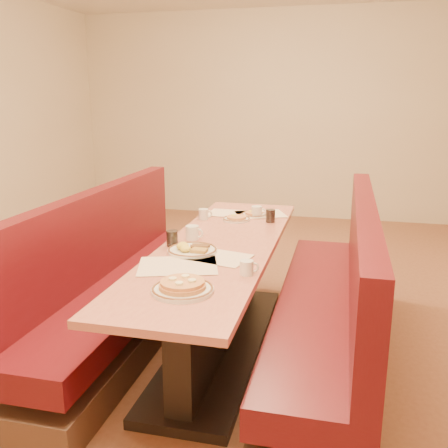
% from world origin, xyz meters
% --- Properties ---
extents(ground, '(8.00, 8.00, 0.00)m').
position_xyz_m(ground, '(0.00, 0.00, 0.00)').
color(ground, '#9E6647').
rests_on(ground, ground).
extents(room_envelope, '(6.04, 8.04, 2.82)m').
position_xyz_m(room_envelope, '(0.00, 0.00, 1.93)').
color(room_envelope, beige).
rests_on(room_envelope, ground).
extents(diner_table, '(0.70, 2.50, 0.75)m').
position_xyz_m(diner_table, '(0.00, 0.00, 0.37)').
color(diner_table, black).
rests_on(diner_table, ground).
extents(booth_left, '(0.55, 2.50, 1.05)m').
position_xyz_m(booth_left, '(-0.73, 0.00, 0.36)').
color(booth_left, '#4C3326').
rests_on(booth_left, ground).
extents(booth_right, '(0.55, 2.50, 1.05)m').
position_xyz_m(booth_right, '(0.73, 0.00, 0.36)').
color(booth_right, '#4C3326').
rests_on(booth_right, ground).
extents(placemat_near_left, '(0.51, 0.44, 0.00)m').
position_xyz_m(placemat_near_left, '(-0.12, -0.48, 0.75)').
color(placemat_near_left, beige).
rests_on(placemat_near_left, diner_table).
extents(placemat_near_right, '(0.41, 0.34, 0.00)m').
position_xyz_m(placemat_near_right, '(0.06, -0.28, 0.75)').
color(placemat_near_right, beige).
rests_on(placemat_near_right, diner_table).
extents(placemat_far_left, '(0.35, 0.27, 0.00)m').
position_xyz_m(placemat_far_left, '(-0.12, 0.83, 0.75)').
color(placemat_far_left, beige).
rests_on(placemat_far_left, diner_table).
extents(placemat_far_right, '(0.46, 0.41, 0.00)m').
position_xyz_m(placemat_far_right, '(0.12, 0.86, 0.75)').
color(placemat_far_right, beige).
rests_on(placemat_far_right, diner_table).
extents(pancake_plate, '(0.31, 0.31, 0.07)m').
position_xyz_m(pancake_plate, '(0.03, -0.83, 0.77)').
color(pancake_plate, white).
rests_on(pancake_plate, diner_table).
extents(eggs_plate, '(0.30, 0.30, 0.06)m').
position_xyz_m(eggs_plate, '(-0.12, -0.22, 0.77)').
color(eggs_plate, white).
rests_on(eggs_plate, diner_table).
extents(extra_plate_mid, '(0.20, 0.20, 0.04)m').
position_xyz_m(extra_plate_mid, '(0.08, 0.81, 0.76)').
color(extra_plate_mid, white).
rests_on(extra_plate_mid, diner_table).
extents(extra_plate_far, '(0.21, 0.21, 0.04)m').
position_xyz_m(extra_plate_far, '(-0.03, 0.63, 0.76)').
color(extra_plate_far, white).
rests_on(extra_plate_far, diner_table).
extents(coffee_mug_a, '(0.10, 0.07, 0.08)m').
position_xyz_m(coffee_mug_a, '(0.28, -0.52, 0.79)').
color(coffee_mug_a, white).
rests_on(coffee_mug_a, diner_table).
extents(coffee_mug_b, '(0.12, 0.09, 0.09)m').
position_xyz_m(coffee_mug_b, '(-0.20, 0.06, 0.80)').
color(coffee_mug_b, white).
rests_on(coffee_mug_b, diner_table).
extents(coffee_mug_c, '(0.12, 0.08, 0.09)m').
position_xyz_m(coffee_mug_c, '(0.11, 0.77, 0.80)').
color(coffee_mug_c, white).
rests_on(coffee_mug_c, diner_table).
extents(coffee_mug_d, '(0.10, 0.08, 0.08)m').
position_xyz_m(coffee_mug_d, '(-0.28, 0.61, 0.79)').
color(coffee_mug_d, white).
rests_on(coffee_mug_d, diner_table).
extents(soda_tumbler_near, '(0.07, 0.07, 0.10)m').
position_xyz_m(soda_tumbler_near, '(-0.28, -0.11, 0.80)').
color(soda_tumbler_near, black).
rests_on(soda_tumbler_near, diner_table).
extents(soda_tumbler_mid, '(0.07, 0.07, 0.10)m').
position_xyz_m(soda_tumbler_mid, '(0.23, 0.64, 0.80)').
color(soda_tumbler_mid, black).
rests_on(soda_tumbler_mid, diner_table).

